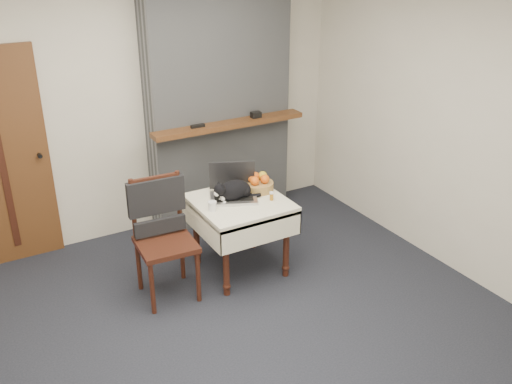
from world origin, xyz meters
TOP-DOWN VIEW (x-y plane):
  - ground at (0.00, 0.00)m, footprint 4.50×4.50m
  - room_shell at (0.00, 0.46)m, footprint 4.52×4.01m
  - door at (-1.20, 1.97)m, footprint 0.82×0.10m
  - chimney at (0.90, 1.85)m, footprint 1.62×0.48m
  - side_table at (0.54, 0.74)m, footprint 0.78×0.78m
  - laptop at (0.53, 0.85)m, footprint 0.51×0.48m
  - cat at (0.51, 0.78)m, footprint 0.44×0.20m
  - cream_jar at (0.24, 0.69)m, footprint 0.07×0.07m
  - pill_bottle at (0.78, 0.61)m, footprint 0.04×0.04m
  - fruit_basket at (0.79, 0.86)m, footprint 0.28×0.28m
  - desk_clutter at (0.73, 0.81)m, footprint 0.11×0.08m
  - chair at (-0.18, 0.79)m, footprint 0.50×0.49m

SIDE VIEW (x-z plane):
  - ground at x=0.00m, z-range 0.00..0.00m
  - side_table at x=0.54m, z-range 0.24..0.94m
  - chair at x=-0.18m, z-range 0.14..1.18m
  - desk_clutter at x=0.73m, z-range 0.70..0.71m
  - pill_bottle at x=0.78m, z-range 0.70..0.78m
  - cream_jar at x=0.24m, z-range 0.70..0.78m
  - fruit_basket at x=0.79m, z-range 0.68..0.84m
  - laptop at x=0.53m, z-range 0.62..0.93m
  - cat at x=0.51m, z-range 0.68..0.90m
  - door at x=-1.20m, z-range 0.00..2.00m
  - chimney at x=0.90m, z-range 0.00..2.60m
  - room_shell at x=0.00m, z-range 0.46..3.07m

